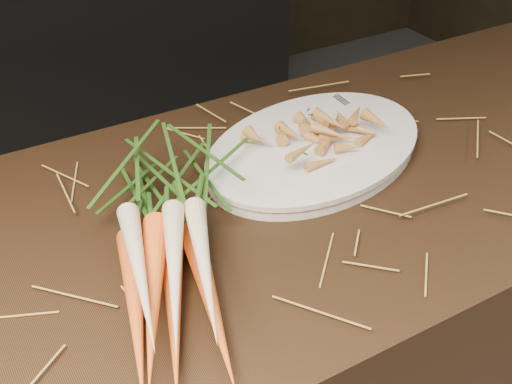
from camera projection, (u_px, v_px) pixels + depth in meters
back_counter at (73, 52)px, 2.72m from camera, size 1.82×0.62×0.84m
straw_bedding at (195, 216)px, 0.99m from camera, size 1.40×0.60×0.02m
root_veg_bunch at (166, 212)px, 0.93m from camera, size 0.34×0.56×0.10m
serving_platter at (315, 150)px, 1.15m from camera, size 0.51×0.41×0.02m
roasted_veg_heap at (316, 132)px, 1.12m from camera, size 0.25×0.21×0.05m
serving_fork at (377, 116)px, 1.22m from camera, size 0.02×0.17×0.00m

